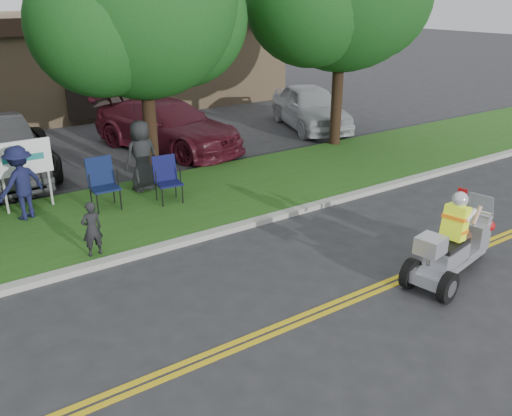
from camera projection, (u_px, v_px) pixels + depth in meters
ground at (304, 297)px, 9.26m from camera, size 120.00×120.00×0.00m
centerline_near at (327, 312)px, 8.81m from camera, size 60.00×0.10×0.01m
centerline_far at (320, 308)px, 8.93m from camera, size 60.00×0.10×0.01m
curb at (214, 233)px, 11.57m from camera, size 60.00×0.25×0.12m
grass_verge at (170, 203)px, 13.22m from camera, size 60.00×4.00×0.10m
commercial_building at (71, 60)px, 24.09m from camera, size 18.00×8.20×4.00m
tree_mid at (143, 10)px, 13.44m from camera, size 5.88×4.80×7.05m
business_sign at (24, 162)px, 12.32m from camera, size 1.25×0.06×1.75m
trike_scooter at (454, 249)px, 9.68m from camera, size 2.56×1.05×1.68m
lawn_chair_a at (167, 176)px, 13.05m from camera, size 0.64×0.66×1.10m
lawn_chair_b at (102, 180)px, 12.62m from camera, size 0.65×0.68×1.19m
spectator_chair_a at (21, 183)px, 11.93m from camera, size 1.24×1.01×1.67m
spectator_chair_b at (142, 156)px, 13.63m from camera, size 0.95×0.68×1.81m
child_left at (92, 229)px, 10.32m from camera, size 0.41×0.28×1.10m
parked_car_mid at (15, 153)px, 15.24m from camera, size 2.61×4.69×1.24m
parked_car_right at (167, 125)px, 17.64m from camera, size 3.86×5.99×1.61m
parked_car_far_right at (310, 107)px, 20.43m from camera, size 3.38×5.15×1.63m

